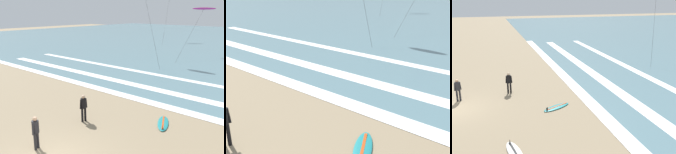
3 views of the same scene
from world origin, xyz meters
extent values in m
cube|color=white|center=(0.21, 9.07, 0.01)|extent=(51.56, 0.93, 0.01)
cube|color=white|center=(-0.99, 11.91, 0.01)|extent=(44.68, 1.01, 0.01)
cube|color=white|center=(0.50, 16.23, 0.01)|extent=(48.20, 0.82, 0.01)
cylinder|color=black|center=(-1.94, 3.98, 0.41)|extent=(0.13, 0.13, 0.82)
cylinder|color=black|center=(-1.93, 4.07, 1.08)|extent=(0.11, 0.15, 0.56)
ellipsoid|color=teal|center=(1.66, 6.61, 0.04)|extent=(1.52, 2.14, 0.09)
cube|color=#D84C19|center=(1.66, 6.61, 0.09)|extent=(0.93, 1.62, 0.01)
cylinder|color=#333333|center=(-6.58, 27.26, 3.22)|extent=(0.40, 8.32, 6.47)
camera|label=1|loc=(8.43, -5.41, 6.24)|focal=41.46mm
camera|label=2|loc=(5.88, 0.34, 5.28)|focal=43.57mm
camera|label=3|loc=(17.49, 2.57, 7.07)|focal=43.25mm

